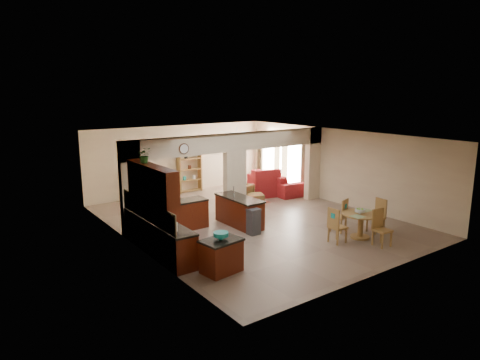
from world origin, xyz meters
TOP-DOWN VIEW (x-y plane):
  - floor at (0.00, 0.00)m, footprint 10.00×10.00m
  - ceiling at (0.00, 0.00)m, footprint 10.00×10.00m
  - wall_back at (0.00, 5.00)m, footprint 8.00×0.00m
  - wall_front at (0.00, -5.00)m, footprint 8.00×0.00m
  - wall_left at (-4.00, 0.00)m, footprint 0.00×10.00m
  - wall_right at (4.00, 0.00)m, footprint 0.00×10.00m
  - partition_left_pier at (-3.70, 1.00)m, footprint 0.60×0.25m
  - partition_center_pier at (0.00, 1.00)m, footprint 0.80×0.25m
  - partition_right_pier at (3.70, 1.00)m, footprint 0.60×0.25m
  - partition_header at (0.00, 1.00)m, footprint 8.00×0.25m
  - kitchen_counter at (-3.26, -0.25)m, footprint 2.52×3.29m
  - upper_cabinets at (-3.82, -0.80)m, footprint 0.35×2.40m
  - peninsula at (-0.60, -0.11)m, footprint 0.70×1.85m
  - wall_clock at (-2.00, 0.85)m, footprint 0.34×0.03m
  - rug at (1.20, 2.10)m, footprint 1.60×1.30m
  - fireplace at (-1.60, 4.83)m, footprint 1.60×0.35m
  - shelving_unit at (0.35, 4.82)m, footprint 1.00×0.32m
  - window_a at (3.97, 2.30)m, footprint 0.02×0.90m
  - window_b at (3.97, 4.00)m, footprint 0.02×0.90m
  - glazed_door at (3.97, 3.15)m, footprint 0.02×0.70m
  - drape_a_left at (3.93, 1.70)m, footprint 0.10×0.28m
  - drape_a_right at (3.93, 2.90)m, footprint 0.10×0.28m
  - drape_b_left at (3.93, 3.40)m, footprint 0.10×0.28m
  - drape_b_right at (3.93, 4.60)m, footprint 0.10×0.28m
  - ceiling_fan at (1.50, 3.00)m, footprint 1.00×1.00m
  - kitchen_island at (-3.02, -2.77)m, footprint 1.02×0.79m
  - teal_bowl at (-3.01, -2.74)m, footprint 0.36×0.36m
  - trash_can at (-0.78, -1.08)m, footprint 0.35×0.30m
  - dining_table at (1.56, -3.13)m, footprint 1.08×1.08m
  - fruit_bowl at (1.50, -3.13)m, footprint 0.29×0.29m
  - sofa at (3.30, 2.73)m, footprint 2.91×1.34m
  - chaise at (2.32, 2.44)m, footprint 1.28×1.12m
  - armchair at (1.00, 2.09)m, footprint 0.97×0.98m
  - ottoman at (1.26, 1.49)m, footprint 0.77×0.77m
  - plant at (-3.82, -0.42)m, footprint 0.45×0.42m
  - chair_north at (1.52, -2.43)m, footprint 0.53×0.53m
  - chair_east at (2.43, -3.07)m, footprint 0.45×0.45m
  - chair_south at (1.52, -3.82)m, footprint 0.45×0.45m
  - chair_west at (0.63, -3.00)m, footprint 0.43×0.42m

SIDE VIEW (x-z plane):
  - floor at x=0.00m, z-range 0.00..0.00m
  - rug at x=1.20m, z-range 0.00..0.01m
  - ottoman at x=1.26m, z-range 0.00..0.43m
  - chaise at x=2.32m, z-range 0.00..0.45m
  - trash_can at x=-0.78m, z-range 0.00..0.73m
  - armchair at x=1.00m, z-range 0.00..0.73m
  - kitchen_island at x=-3.02m, z-range 0.00..0.81m
  - sofa at x=3.30m, z-range 0.00..0.83m
  - peninsula at x=-0.60m, z-range 0.00..0.91m
  - kitchen_counter at x=-3.26m, z-range -0.27..1.20m
  - dining_table at x=1.56m, z-range 0.13..0.86m
  - chair_north at x=1.52m, z-range 0.04..1.07m
  - chair_east at x=2.43m, z-range 0.04..1.07m
  - chair_south at x=1.52m, z-range 0.04..1.07m
  - chair_west at x=0.63m, z-range 0.04..1.07m
  - fireplace at x=-1.60m, z-range 0.01..1.21m
  - fruit_bowl at x=1.50m, z-range 0.74..0.90m
  - teal_bowl at x=-3.01m, z-range 0.81..0.97m
  - shelving_unit at x=0.35m, z-range 0.00..1.80m
  - glazed_door at x=3.97m, z-range 0.00..2.10m
  - partition_center_pier at x=0.00m, z-range 0.00..2.20m
  - drape_a_left at x=3.93m, z-range 0.05..2.35m
  - drape_a_right at x=3.93m, z-range 0.05..2.35m
  - drape_b_left at x=3.93m, z-range 0.05..2.35m
  - drape_b_right at x=3.93m, z-range 0.05..2.35m
  - window_a at x=3.97m, z-range 0.25..2.15m
  - window_b at x=3.97m, z-range 0.25..2.15m
  - partition_left_pier at x=-3.70m, z-range 0.00..2.80m
  - partition_right_pier at x=3.70m, z-range 0.00..2.80m
  - wall_back at x=0.00m, z-range -2.60..5.40m
  - wall_front at x=0.00m, z-range -2.60..5.40m
  - wall_left at x=-4.00m, z-range -3.60..6.40m
  - wall_right at x=4.00m, z-range -3.60..6.40m
  - upper_cabinets at x=-3.82m, z-range 1.47..2.37m
  - wall_clock at x=-2.00m, z-range 2.28..2.62m
  - partition_header at x=0.00m, z-range 2.20..2.80m
  - ceiling_fan at x=1.50m, z-range 2.51..2.61m
  - plant at x=-3.82m, z-range 2.37..2.77m
  - ceiling at x=0.00m, z-range 2.80..2.80m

